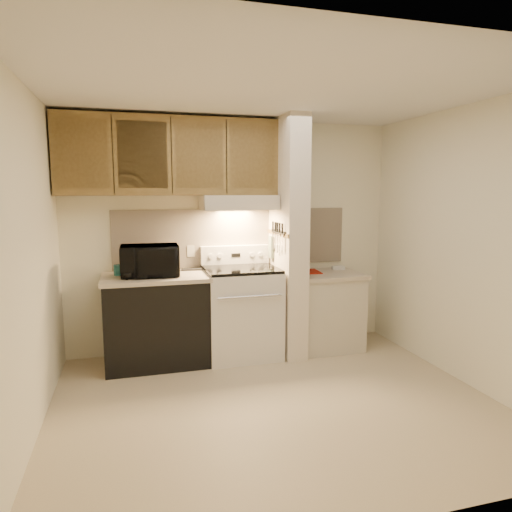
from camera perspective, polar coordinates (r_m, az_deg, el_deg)
name	(u,v)px	position (r m, az deg, el deg)	size (l,w,h in m)	color
floor	(275,402)	(3.98, 2.37, -17.82)	(3.60, 3.60, 0.00)	#C7B593
ceiling	(277,90)	(3.66, 2.61, 20.07)	(3.60, 3.60, 0.00)	white
wall_back	(234,236)	(5.05, -2.80, 2.51)	(3.60, 0.02, 2.50)	white
wall_left	(27,263)	(3.51, -26.72, -0.80)	(0.02, 3.00, 2.50)	white
wall_right	(466,246)	(4.51, 24.80, 1.11)	(0.02, 3.00, 2.50)	white
backsplash	(234,237)	(5.04, -2.77, 2.33)	(2.60, 0.02, 0.63)	#F9E3C8
range_body	(241,313)	(4.86, -1.83, -7.17)	(0.76, 0.65, 0.92)	silver
oven_window	(249,317)	(4.56, -0.87, -7.69)	(0.50, 0.01, 0.30)	black
oven_handle	(250,297)	(4.47, -0.75, -5.11)	(0.02, 0.02, 0.65)	silver
cooktop	(241,269)	(4.76, -1.85, -1.65)	(0.74, 0.64, 0.03)	black
range_backguard	(235,255)	(5.02, -2.64, 0.18)	(0.76, 0.08, 0.20)	silver
range_display	(236,255)	(4.98, -2.53, 0.11)	(0.10, 0.01, 0.04)	black
range_knob_left_outer	(211,256)	(4.92, -5.70, -0.01)	(0.05, 0.05, 0.02)	silver
range_knob_left_inner	(220,256)	(4.94, -4.55, 0.03)	(0.05, 0.05, 0.02)	silver
range_knob_right_inner	(252,255)	(5.02, -0.52, 0.19)	(0.05, 0.05, 0.02)	silver
range_knob_right_outer	(261,254)	(5.05, 0.58, 0.23)	(0.05, 0.05, 0.02)	silver
dishwasher_front	(157,322)	(4.76, -12.31, -8.02)	(1.00, 0.63, 0.87)	black
left_countertop	(155,277)	(4.65, -12.48, -2.63)	(1.04, 0.67, 0.04)	#BEAF99
spoon_rest	(193,269)	(4.88, -7.93, -1.68)	(0.24, 0.08, 0.02)	black
teal_jar	(119,270)	(4.75, -16.80, -1.68)	(0.10, 0.10, 0.11)	#1A5C5E
outlet	(191,251)	(4.96, -8.14, 0.60)	(0.08, 0.01, 0.12)	beige
microwave	(150,261)	(4.60, -13.15, -0.57)	(0.56, 0.38, 0.31)	black
partition_pillar	(288,238)	(4.86, 4.00, 2.28)	(0.22, 0.70, 2.50)	beige
pillar_trim	(277,233)	(4.82, 2.70, 2.84)	(0.01, 0.70, 0.04)	olive
knife_strip	(278,232)	(4.77, 2.82, 3.03)	(0.02, 0.42, 0.04)	black
knife_blade_a	(282,243)	(4.62, 3.31, 1.62)	(0.01, 0.04, 0.16)	silver
knife_handle_a	(282,228)	(4.61, 3.31, 3.47)	(0.02, 0.02, 0.10)	black
knife_blade_b	(279,243)	(4.71, 2.94, 1.62)	(0.01, 0.04, 0.18)	silver
knife_handle_b	(280,228)	(4.69, 2.97, 3.56)	(0.02, 0.02, 0.10)	black
knife_blade_c	(277,243)	(4.78, 2.67, 1.59)	(0.01, 0.04, 0.20)	silver
knife_handle_c	(277,227)	(4.76, 2.68, 3.63)	(0.02, 0.02, 0.10)	black
knife_blade_d	(275,241)	(4.84, 2.41, 1.92)	(0.01, 0.04, 0.16)	silver
knife_handle_d	(275,227)	(4.82, 2.44, 3.68)	(0.02, 0.02, 0.10)	black
knife_blade_e	(273,241)	(4.92, 2.12, 1.90)	(0.01, 0.04, 0.18)	silver
knife_handle_e	(273,226)	(4.90, 2.13, 3.76)	(0.02, 0.02, 0.10)	black
oven_mitt	(271,247)	(4.99, 1.90, 1.13)	(0.03, 0.10, 0.24)	slate
right_cab_base	(326,312)	(5.18, 8.74, -6.93)	(0.70, 0.60, 0.81)	beige
right_countertop	(327,275)	(5.09, 8.84, -2.31)	(0.74, 0.64, 0.04)	#BEAF99
red_folder	(309,272)	(5.11, 6.63, -1.94)	(0.22, 0.31, 0.01)	maroon
white_box	(338,268)	(5.33, 10.23, -1.45)	(0.14, 0.09, 0.04)	white
range_hood	(238,202)	(4.82, -2.25, 6.72)	(0.78, 0.44, 0.15)	beige
hood_lip	(243,207)	(4.61, -1.64, 6.10)	(0.78, 0.04, 0.06)	beige
upper_cabinets	(170,157)	(4.76, -10.70, 12.11)	(2.18, 0.33, 0.77)	olive
cab_door_a	(82,154)	(4.60, -20.94, 11.87)	(0.46, 0.01, 0.63)	olive
cab_gap_a	(113,154)	(4.58, -17.47, 12.04)	(0.01, 0.01, 0.73)	black
cab_door_b	(143,155)	(4.59, -13.99, 12.17)	(0.46, 0.01, 0.63)	olive
cab_gap_b	(171,155)	(4.60, -10.52, 12.26)	(0.01, 0.01, 0.73)	black
cab_door_c	(199,156)	(4.64, -7.09, 12.30)	(0.46, 0.01, 0.63)	olive
cab_gap_c	(226,157)	(4.68, -3.71, 12.30)	(0.01, 0.01, 0.73)	black
cab_door_d	(253,157)	(4.75, -0.42, 12.26)	(0.46, 0.01, 0.63)	olive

